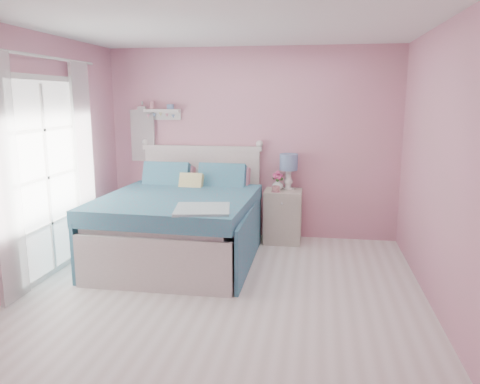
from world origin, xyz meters
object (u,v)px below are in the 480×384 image
(nightstand, at_px, (283,216))
(table_lamp, at_px, (289,165))
(teacup, at_px, (276,189))
(vase, at_px, (278,184))
(bed, at_px, (182,224))

(nightstand, bearing_deg, table_lamp, 54.99)
(table_lamp, relative_size, teacup, 4.66)
(vase, bearing_deg, table_lamp, 25.73)
(vase, distance_m, teacup, 0.15)
(table_lamp, bearing_deg, bed, -143.19)
(vase, bearing_deg, bed, -141.97)
(bed, relative_size, teacup, 21.38)
(teacup, bearing_deg, vase, 86.18)
(table_lamp, relative_size, vase, 3.09)
(bed, bearing_deg, vase, 40.08)
(nightstand, bearing_deg, teacup, -125.32)
(table_lamp, xyz_separation_m, vase, (-0.14, -0.07, -0.26))
(bed, bearing_deg, nightstand, 37.60)
(nightstand, relative_size, vase, 4.55)
(bed, distance_m, nightstand, 1.43)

